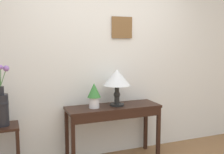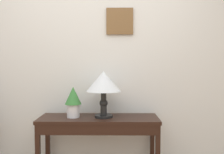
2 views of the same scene
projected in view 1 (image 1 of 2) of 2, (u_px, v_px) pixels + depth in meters
back_wall_with_art at (101, 57)px, 3.72m from camera, size 9.00×0.13×2.80m
console_table at (114, 114)px, 3.54m from camera, size 1.26×0.42×0.76m
table_lamp at (117, 79)px, 3.52m from camera, size 0.36×0.36×0.49m
potted_plant_on_console at (94, 94)px, 3.42m from camera, size 0.17×0.17×0.32m
pedestal_stand_left at (4, 152)px, 3.11m from camera, size 0.35×0.35×0.65m
flower_vase_tall at (2, 105)px, 3.04m from camera, size 0.18×0.19×0.74m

